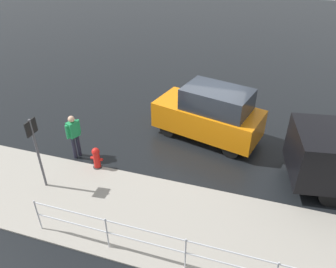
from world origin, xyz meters
The scene contains 7 objects.
ground_plane centered at (0.00, 0.00, 0.00)m, with size 60.00×60.00×0.00m, color black.
kerb_strip centered at (0.00, 4.20, 0.02)m, with size 24.00×3.20×0.04m, color gray.
moving_hatchback centered at (-0.10, -0.28, 1.03)m, with size 4.20×2.61×2.06m.
fire_hydrant centered at (3.05, 2.67, 0.40)m, with size 0.42×0.31×0.80m.
pedestrian centered at (4.03, 2.29, 0.96)m, with size 0.35×0.54×1.62m.
metal_railing centered at (-1.69, 5.47, 0.72)m, with size 9.91×0.04×1.05m.
sign_post centered at (4.16, 3.95, 1.58)m, with size 0.07×0.44×2.40m.
Camera 1 is at (-1.75, 10.16, 6.92)m, focal length 35.00 mm.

